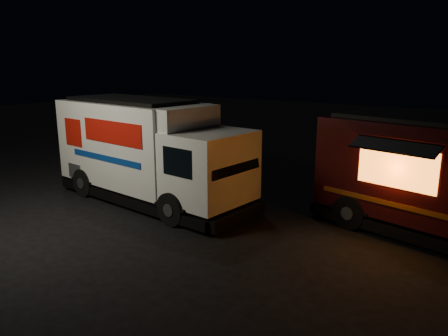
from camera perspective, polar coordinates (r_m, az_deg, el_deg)
ground at (r=13.34m, az=-7.12°, el=-7.10°), size 80.00×80.00×0.00m
white_truck at (r=14.98m, az=-9.42°, el=2.11°), size 7.91×3.22×3.50m
red_truck at (r=13.01m, az=27.16°, el=-1.52°), size 7.40×3.90×3.27m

